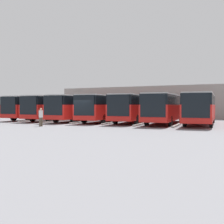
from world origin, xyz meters
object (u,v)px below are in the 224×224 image
at_px(pedestrian, 41,116).
at_px(bus_5, 58,107).
at_px(bus_2, 136,107).
at_px(bus_4, 80,107).
at_px(bus_1, 166,107).
at_px(bus_6, 39,107).
at_px(bus_0, 201,107).
at_px(bus_3, 107,107).

bearing_deg(pedestrian, bus_5, -148.64).
xyz_separation_m(bus_2, bus_4, (7.31, 0.56, 0.00)).
distance_m(bus_1, bus_6, 18.28).
distance_m(bus_0, bus_1, 3.65).
relative_size(bus_1, pedestrian, 7.15).
distance_m(bus_3, pedestrian, 9.66).
bearing_deg(bus_1, bus_4, -4.93).
bearing_deg(bus_1, bus_2, -13.94).
xyz_separation_m(bus_2, bus_6, (14.61, -0.23, 0.00)).
height_order(bus_0, pedestrian, bus_0).
xyz_separation_m(bus_1, bus_4, (10.96, -0.03, 0.00)).
bearing_deg(bus_2, bus_5, -3.09).
height_order(bus_1, bus_4, same).
bearing_deg(bus_3, pedestrian, 71.92).
distance_m(bus_2, pedestrian, 11.32).
bearing_deg(pedestrian, bus_1, 136.29).
height_order(bus_4, bus_6, same).
height_order(bus_0, bus_1, same).
distance_m(bus_1, bus_5, 14.61).
relative_size(bus_2, pedestrian, 7.15).
bearing_deg(bus_3, bus_5, -4.46).
xyz_separation_m(bus_3, bus_4, (3.65, 0.28, 0.00)).
xyz_separation_m(bus_3, bus_5, (7.31, 0.04, 0.00)).
relative_size(bus_2, bus_6, 1.00).
height_order(bus_6, pedestrian, bus_6).
bearing_deg(bus_2, bus_0, 171.20).
relative_size(bus_0, pedestrian, 7.15).
height_order(bus_1, bus_5, same).
relative_size(bus_1, bus_2, 1.00).
distance_m(bus_0, pedestrian, 16.05).
distance_m(bus_0, bus_4, 14.61).
bearing_deg(bus_2, bus_4, -0.40).
height_order(bus_5, bus_6, same).
distance_m(bus_4, bus_6, 7.35).
relative_size(bus_0, bus_2, 1.00).
bearing_deg(bus_5, bus_1, 174.18).
relative_size(bus_3, bus_4, 1.00).
distance_m(bus_2, bus_6, 14.61).
bearing_deg(pedestrian, bus_3, 169.41).
distance_m(bus_2, bus_5, 10.96).
height_order(bus_0, bus_3, same).
bearing_deg(bus_1, pedestrian, 38.79).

